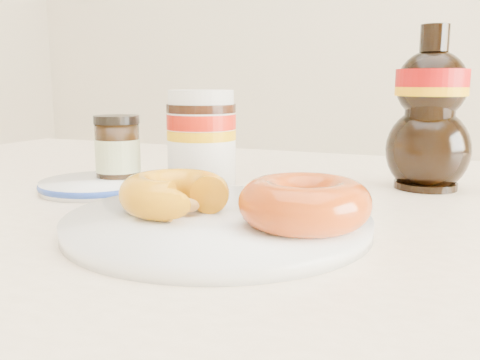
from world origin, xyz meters
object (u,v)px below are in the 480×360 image
at_px(nutella_jar, 201,135).
at_px(syrup_bottle, 430,109).
at_px(dark_jar, 118,152).
at_px(blue_rim_saucer, 96,185).
at_px(donut_bitten, 175,193).
at_px(donut_whole, 304,203).
at_px(plate, 218,222).
at_px(dining_table, 278,294).

xyz_separation_m(nutella_jar, syrup_bottle, (0.25, 0.10, 0.03)).
height_order(dark_jar, blue_rim_saucer, dark_jar).
bearing_deg(dark_jar, syrup_bottle, 21.35).
bearing_deg(syrup_bottle, nutella_jar, -158.83).
bearing_deg(blue_rim_saucer, dark_jar, 72.41).
bearing_deg(donut_bitten, syrup_bottle, 40.45).
xyz_separation_m(donut_bitten, donut_whole, (0.12, 0.00, 0.00)).
xyz_separation_m(donut_bitten, blue_rim_saucer, (-0.16, 0.10, -0.02)).
bearing_deg(plate, nutella_jar, 120.80).
bearing_deg(dining_table, syrup_bottle, 56.16).
relative_size(nutella_jar, syrup_bottle, 0.61).
bearing_deg(plate, donut_bitten, -172.25).
distance_m(plate, dark_jar, 0.23).
relative_size(syrup_bottle, dark_jar, 2.20).
relative_size(nutella_jar, blue_rim_saucer, 0.89).
relative_size(dining_table, syrup_bottle, 7.38).
bearing_deg(syrup_bottle, blue_rim_saucer, -154.95).
bearing_deg(syrup_bottle, donut_whole, -105.81).
xyz_separation_m(syrup_bottle, dark_jar, (-0.34, -0.13, -0.05)).
bearing_deg(donut_bitten, plate, -5.82).
xyz_separation_m(plate, nutella_jar, (-0.10, 0.16, 0.06)).
height_order(plate, blue_rim_saucer, same).
height_order(nutella_jar, syrup_bottle, syrup_bottle).
bearing_deg(dark_jar, donut_whole, -25.74).
distance_m(nutella_jar, blue_rim_saucer, 0.14).
bearing_deg(donut_whole, dining_table, 120.77).
height_order(dining_table, plate, plate).
height_order(nutella_jar, dark_jar, nutella_jar).
xyz_separation_m(dining_table, plate, (-0.03, -0.08, 0.09)).
bearing_deg(dining_table, dark_jar, 167.52).
distance_m(donut_whole, syrup_bottle, 0.28).
bearing_deg(donut_bitten, blue_rim_saucer, 134.81).
bearing_deg(plate, donut_whole, -3.49).
distance_m(donut_bitten, donut_whole, 0.12).
height_order(plate, dark_jar, dark_jar).
bearing_deg(dark_jar, blue_rim_saucer, -107.59).
bearing_deg(syrup_bottle, plate, -120.57).
bearing_deg(syrup_bottle, dining_table, -123.84).
relative_size(donut_whole, dark_jar, 1.22).
bearing_deg(syrup_bottle, donut_bitten, -125.98).
bearing_deg(nutella_jar, donut_bitten, -70.97).
height_order(dining_table, syrup_bottle, syrup_bottle).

